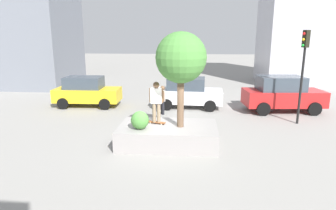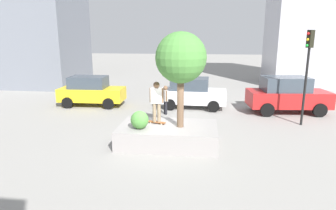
{
  "view_description": "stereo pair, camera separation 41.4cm",
  "coord_description": "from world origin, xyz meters",
  "px_view_note": "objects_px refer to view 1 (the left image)",
  "views": [
    {
      "loc": [
        1.33,
        -11.84,
        4.56
      ],
      "look_at": [
        0.28,
        -0.02,
        1.71
      ],
      "focal_mm": 31.41,
      "sensor_mm": 36.0,
      "label": 1
    },
    {
      "loc": [
        1.74,
        -11.8,
        4.56
      ],
      "look_at": [
        0.28,
        -0.02,
        1.71
      ],
      "focal_mm": 31.41,
      "sensor_mm": 36.0,
      "label": 2
    }
  ],
  "objects_px": {
    "police_car": "(188,93)",
    "taxi_cab": "(87,91)",
    "sedan_parked": "(282,94)",
    "pedestrian_crossing": "(163,98)",
    "skateboard": "(157,122)",
    "plaza_tree": "(181,58)",
    "traffic_light_corner": "(303,62)",
    "planter_ledge": "(168,135)",
    "skateboarder": "(156,99)"
  },
  "relations": [
    {
      "from": "planter_ledge",
      "to": "taxi_cab",
      "type": "relative_size",
      "value": 0.98
    },
    {
      "from": "taxi_cab",
      "to": "police_car",
      "type": "relative_size",
      "value": 0.99
    },
    {
      "from": "skateboarder",
      "to": "taxi_cab",
      "type": "relative_size",
      "value": 0.42
    },
    {
      "from": "taxi_cab",
      "to": "traffic_light_corner",
      "type": "xyz_separation_m",
      "value": [
        12.38,
        -2.78,
        2.27
      ]
    },
    {
      "from": "plaza_tree",
      "to": "taxi_cab",
      "type": "relative_size",
      "value": 0.93
    },
    {
      "from": "planter_ledge",
      "to": "police_car",
      "type": "xyz_separation_m",
      "value": [
        0.72,
        6.53,
        0.57
      ]
    },
    {
      "from": "traffic_light_corner",
      "to": "pedestrian_crossing",
      "type": "xyz_separation_m",
      "value": [
        -7.26,
        1.24,
        -2.27
      ]
    },
    {
      "from": "plaza_tree",
      "to": "pedestrian_crossing",
      "type": "height_order",
      "value": "plaza_tree"
    },
    {
      "from": "plaza_tree",
      "to": "skateboarder",
      "type": "height_order",
      "value": "plaza_tree"
    },
    {
      "from": "traffic_light_corner",
      "to": "pedestrian_crossing",
      "type": "bearing_deg",
      "value": 170.34
    },
    {
      "from": "plaza_tree",
      "to": "traffic_light_corner",
      "type": "height_order",
      "value": "traffic_light_corner"
    },
    {
      "from": "sedan_parked",
      "to": "skateboarder",
      "type": "bearing_deg",
      "value": -139.84
    },
    {
      "from": "traffic_light_corner",
      "to": "taxi_cab",
      "type": "bearing_deg",
      "value": 167.32
    },
    {
      "from": "skateboard",
      "to": "sedan_parked",
      "type": "xyz_separation_m",
      "value": [
        6.9,
        5.82,
        0.22
      ]
    },
    {
      "from": "planter_ledge",
      "to": "plaza_tree",
      "type": "height_order",
      "value": "plaza_tree"
    },
    {
      "from": "plaza_tree",
      "to": "taxi_cab",
      "type": "distance_m",
      "value": 9.42
    },
    {
      "from": "plaza_tree",
      "to": "pedestrian_crossing",
      "type": "distance_m",
      "value": 5.68
    },
    {
      "from": "police_car",
      "to": "pedestrian_crossing",
      "type": "distance_m",
      "value": 2.27
    },
    {
      "from": "pedestrian_crossing",
      "to": "skateboarder",
      "type": "bearing_deg",
      "value": -87.19
    },
    {
      "from": "traffic_light_corner",
      "to": "pedestrian_crossing",
      "type": "height_order",
      "value": "traffic_light_corner"
    },
    {
      "from": "sedan_parked",
      "to": "pedestrian_crossing",
      "type": "distance_m",
      "value": 7.24
    },
    {
      "from": "planter_ledge",
      "to": "sedan_parked",
      "type": "distance_m",
      "value": 8.84
    },
    {
      "from": "pedestrian_crossing",
      "to": "skateboard",
      "type": "bearing_deg",
      "value": -87.19
    },
    {
      "from": "sedan_parked",
      "to": "pedestrian_crossing",
      "type": "xyz_separation_m",
      "value": [
        -7.13,
        -1.29,
        -0.12
      ]
    },
    {
      "from": "taxi_cab",
      "to": "sedan_parked",
      "type": "height_order",
      "value": "sedan_parked"
    },
    {
      "from": "skateboarder",
      "to": "police_car",
      "type": "relative_size",
      "value": 0.42
    },
    {
      "from": "police_car",
      "to": "traffic_light_corner",
      "type": "xyz_separation_m",
      "value": [
        5.8,
        -2.98,
        2.27
      ]
    },
    {
      "from": "skateboard",
      "to": "taxi_cab",
      "type": "relative_size",
      "value": 0.2
    },
    {
      "from": "plaza_tree",
      "to": "pedestrian_crossing",
      "type": "bearing_deg",
      "value": 104.62
    },
    {
      "from": "traffic_light_corner",
      "to": "skateboarder",
      "type": "bearing_deg",
      "value": -154.85
    },
    {
      "from": "plaza_tree",
      "to": "traffic_light_corner",
      "type": "bearing_deg",
      "value": 31.11
    },
    {
      "from": "police_car",
      "to": "taxi_cab",
      "type": "bearing_deg",
      "value": -178.3
    },
    {
      "from": "police_car",
      "to": "sedan_parked",
      "type": "height_order",
      "value": "sedan_parked"
    },
    {
      "from": "planter_ledge",
      "to": "traffic_light_corner",
      "type": "relative_size",
      "value": 0.86
    },
    {
      "from": "taxi_cab",
      "to": "sedan_parked",
      "type": "distance_m",
      "value": 12.25
    },
    {
      "from": "police_car",
      "to": "plaza_tree",
      "type": "bearing_deg",
      "value": -91.69
    },
    {
      "from": "taxi_cab",
      "to": "traffic_light_corner",
      "type": "relative_size",
      "value": 0.88
    },
    {
      "from": "plaza_tree",
      "to": "police_car",
      "type": "relative_size",
      "value": 0.92
    },
    {
      "from": "planter_ledge",
      "to": "taxi_cab",
      "type": "bearing_deg",
      "value": 132.76
    },
    {
      "from": "police_car",
      "to": "pedestrian_crossing",
      "type": "height_order",
      "value": "police_car"
    },
    {
      "from": "skateboard",
      "to": "traffic_light_corner",
      "type": "xyz_separation_m",
      "value": [
        7.04,
        3.3,
        2.38
      ]
    },
    {
      "from": "sedan_parked",
      "to": "traffic_light_corner",
      "type": "bearing_deg",
      "value": -87.0
    },
    {
      "from": "taxi_cab",
      "to": "pedestrian_crossing",
      "type": "distance_m",
      "value": 5.35
    },
    {
      "from": "police_car",
      "to": "skateboarder",
      "type": "bearing_deg",
      "value": -101.14
    },
    {
      "from": "taxi_cab",
      "to": "police_car",
      "type": "distance_m",
      "value": 6.58
    },
    {
      "from": "plaza_tree",
      "to": "sedan_parked",
      "type": "distance_m",
      "value": 8.86
    },
    {
      "from": "skateboarder",
      "to": "police_car",
      "type": "xyz_separation_m",
      "value": [
        1.24,
        6.28,
        -0.92
      ]
    },
    {
      "from": "police_car",
      "to": "skateboard",
      "type": "bearing_deg",
      "value": -101.14
    },
    {
      "from": "planter_ledge",
      "to": "sedan_parked",
      "type": "bearing_deg",
      "value": 43.59
    },
    {
      "from": "sedan_parked",
      "to": "pedestrian_crossing",
      "type": "relative_size",
      "value": 2.83
    }
  ]
}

